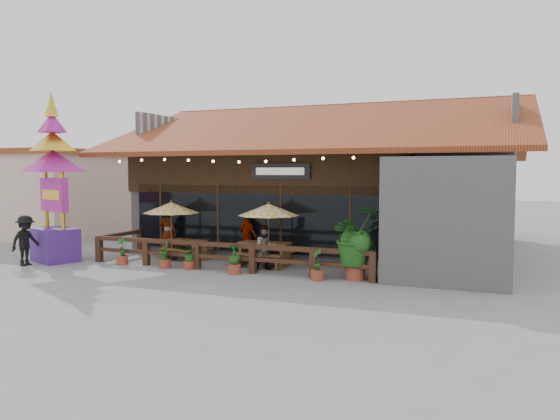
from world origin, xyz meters
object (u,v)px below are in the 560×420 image
at_px(umbrella_left, 171,208).
at_px(thai_sign_tower, 53,166).
at_px(tropical_plant, 356,238).
at_px(picnic_table_right, 265,250).
at_px(pedestrian, 26,241).
at_px(umbrella_right, 269,210).
at_px(picnic_table_left, 186,246).

xyz_separation_m(umbrella_left, thai_sign_tower, (-3.62, -1.87, 1.52)).
bearing_deg(umbrella_left, tropical_plant, -8.63).
relative_size(umbrella_left, tropical_plant, 1.10).
xyz_separation_m(picnic_table_right, tropical_plant, (3.40, -1.09, 0.69)).
distance_m(umbrella_left, pedestrian, 4.97).
height_order(picnic_table_right, thai_sign_tower, thai_sign_tower).
relative_size(umbrella_left, pedestrian, 1.39).
distance_m(thai_sign_tower, pedestrian, 2.76).
height_order(thai_sign_tower, pedestrian, thai_sign_tower).
bearing_deg(umbrella_right, picnic_table_left, 175.30).
bearing_deg(picnic_table_right, umbrella_right, -25.08).
xyz_separation_m(umbrella_right, picnic_table_left, (-3.39, 0.28, -1.42)).
relative_size(umbrella_left, thai_sign_tower, 0.37).
relative_size(umbrella_right, tropical_plant, 1.24).
distance_m(umbrella_right, pedestrian, 8.32).
height_order(umbrella_right, pedestrian, umbrella_right).
xyz_separation_m(picnic_table_left, tropical_plant, (6.61, -1.28, 0.75)).
height_order(picnic_table_left, picnic_table_right, picnic_table_right).
xyz_separation_m(umbrella_right, thai_sign_tower, (-7.47, -1.80, 1.49)).
distance_m(umbrella_right, picnic_table_right, 1.38).
distance_m(tropical_plant, pedestrian, 11.13).
xyz_separation_m(umbrella_right, picnic_table_right, (-0.19, 0.09, -1.36)).
bearing_deg(picnic_table_right, tropical_plant, -17.69).
distance_m(umbrella_left, tropical_plant, 7.19).
relative_size(picnic_table_right, pedestrian, 1.00).
height_order(picnic_table_left, tropical_plant, tropical_plant).
relative_size(tropical_plant, pedestrian, 1.27).
height_order(umbrella_left, picnic_table_left, umbrella_left).
distance_m(picnic_table_right, tropical_plant, 3.64).
relative_size(umbrella_left, picnic_table_right, 1.40).
distance_m(umbrella_left, picnic_table_right, 3.91).
bearing_deg(picnic_table_right, pedestrian, -158.85).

